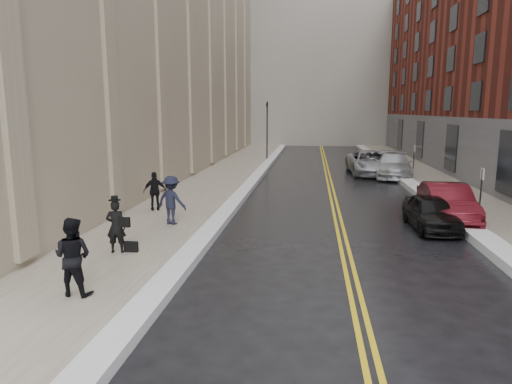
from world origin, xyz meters
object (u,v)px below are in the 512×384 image
(car_black, at_px, (431,212))
(pedestrian_main, at_px, (116,227))
(car_silver_far, at_px, (370,163))
(pedestrian_c, at_px, (155,191))
(pedestrian_a, at_px, (73,256))
(car_maroon, at_px, (447,203))
(pedestrian_b, at_px, (172,200))
(car_silver_near, at_px, (393,165))

(car_black, bearing_deg, pedestrian_main, -157.93)
(car_silver_far, height_order, pedestrian_c, pedestrian_c)
(pedestrian_a, bearing_deg, car_silver_far, -109.18)
(car_maroon, distance_m, pedestrian_b, 10.91)
(car_silver_near, distance_m, car_silver_far, 1.79)
(car_black, relative_size, pedestrian_b, 2.04)
(car_black, xyz_separation_m, pedestrian_c, (-11.15, 1.28, 0.34))
(car_maroon, height_order, car_silver_near, car_silver_near)
(pedestrian_a, bearing_deg, pedestrian_b, -88.55)
(car_silver_far, bearing_deg, pedestrian_b, -123.29)
(car_black, bearing_deg, car_silver_near, 83.94)
(car_maroon, xyz_separation_m, pedestrian_main, (-11.24, -5.98, 0.20))
(car_black, xyz_separation_m, car_silver_near, (0.94, 13.85, 0.17))
(pedestrian_main, xyz_separation_m, pedestrian_a, (0.37, -3.19, 0.12))
(pedestrian_a, xyz_separation_m, pedestrian_c, (-1.22, 9.10, -0.09))
(car_maroon, xyz_separation_m, pedestrian_a, (-10.87, -9.17, 0.32))
(car_black, xyz_separation_m, car_silver_far, (-0.46, 14.97, 0.18))
(car_silver_near, relative_size, pedestrian_main, 3.47)
(pedestrian_main, xyz_separation_m, pedestrian_b, (0.60, 3.62, 0.12))
(pedestrian_a, distance_m, pedestrian_b, 6.81)
(pedestrian_b, bearing_deg, car_maroon, -150.26)
(pedestrian_a, bearing_deg, pedestrian_c, -78.97)
(car_black, distance_m, pedestrian_a, 12.65)
(pedestrian_c, bearing_deg, car_maroon, 160.40)
(car_silver_far, distance_m, pedestrian_a, 24.69)
(car_black, bearing_deg, car_maroon, 52.83)
(pedestrian_b, bearing_deg, car_silver_far, -102.80)
(pedestrian_main, height_order, pedestrian_c, pedestrian_c)
(car_maroon, distance_m, pedestrian_c, 12.10)
(car_silver_far, distance_m, pedestrian_b, 18.47)
(car_maroon, bearing_deg, car_silver_far, 97.97)
(car_silver_near, bearing_deg, car_maroon, -83.16)
(car_black, height_order, pedestrian_a, pedestrian_a)
(car_silver_near, bearing_deg, pedestrian_main, -114.45)
(car_silver_far, distance_m, pedestrian_c, 17.37)
(pedestrian_main, bearing_deg, car_silver_far, -125.07)
(car_silver_near, relative_size, car_silver_far, 0.94)
(car_maroon, relative_size, pedestrian_a, 2.49)
(pedestrian_main, distance_m, pedestrian_a, 3.21)
(car_maroon, bearing_deg, car_silver_near, 92.09)
(car_black, relative_size, pedestrian_a, 2.04)
(car_black, relative_size, pedestrian_c, 2.26)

